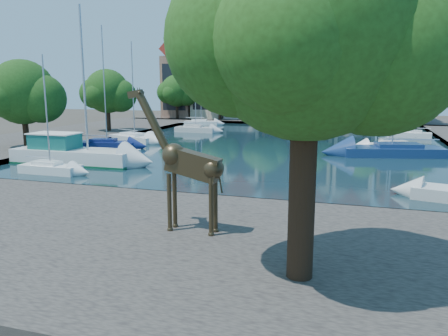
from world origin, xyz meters
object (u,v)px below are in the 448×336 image
Objects in this scene: sailboat_left_a at (50,167)px; plane_tree at (312,36)px; giraffe_statue at (186,163)px; motorsailer at (71,152)px.

plane_tree is at bearing -33.55° from sailboat_left_a.
giraffe_statue is 21.09m from motorsailer.
motorsailer is at bearing 105.74° from sailboat_left_a.
motorsailer reaches higher than sailboat_left_a.
plane_tree is at bearing -39.30° from motorsailer.
plane_tree is 27.60m from motorsailer.
sailboat_left_a is (-14.55, 9.97, -2.71)m from giraffe_statue.
giraffe_statue is at bearing -34.42° from sailboat_left_a.
motorsailer reaches higher than plane_tree.
plane_tree is at bearing -30.93° from giraffe_statue.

